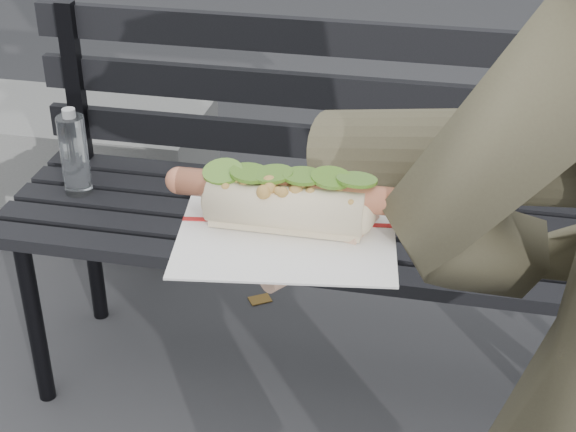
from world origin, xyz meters
name	(u,v)px	position (x,y,z in m)	size (l,w,h in m)	color
park_bench	(332,189)	(-0.05, 0.98, 0.52)	(1.50, 0.44, 0.88)	black
concrete_block	(22,163)	(-1.14, 1.54, 0.20)	(1.20, 0.40, 0.40)	slate
held_hotdog	(503,173)	(0.26, -0.03, 1.11)	(0.62, 0.30, 0.20)	#4A4431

